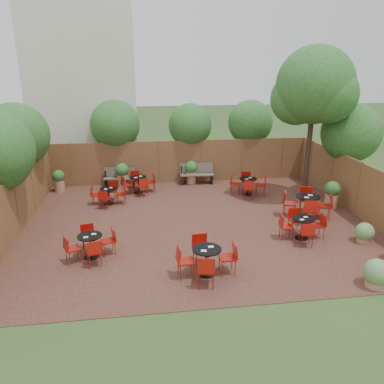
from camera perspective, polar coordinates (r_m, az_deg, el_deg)
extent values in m
plane|color=#354F23|center=(13.49, 0.78, -4.68)|extent=(80.00, 80.00, 0.00)
cube|color=#311A14|center=(13.49, 0.78, -4.64)|extent=(12.00, 10.00, 0.02)
cube|color=brown|center=(17.88, -1.62, 4.60)|extent=(12.00, 0.08, 2.00)
cube|color=brown|center=(13.63, -25.01, -1.76)|extent=(0.08, 10.00, 2.00)
cube|color=brown|center=(15.20, 23.77, 0.42)|extent=(0.08, 10.00, 2.00)
cube|color=beige|center=(20.46, -15.73, 14.23)|extent=(5.00, 4.00, 8.00)
sphere|color=#23591C|center=(16.17, -24.99, 7.71)|extent=(2.52, 2.52, 2.52)
sphere|color=#23591C|center=(18.17, -11.51, 9.88)|extent=(2.28, 2.28, 2.28)
sphere|color=#23591C|center=(18.21, -0.29, 10.04)|extent=(2.05, 2.05, 2.05)
sphere|color=#23591C|center=(19.02, 8.76, 10.31)|extent=(2.17, 2.17, 2.17)
sphere|color=#23591C|center=(16.79, 22.82, 8.21)|extent=(2.39, 2.39, 2.39)
cylinder|color=black|center=(15.85, 17.23, 7.25)|extent=(0.25, 0.25, 4.83)
sphere|color=#23591C|center=(15.60, 18.01, 15.09)|extent=(2.94, 2.94, 2.94)
sphere|color=#23591C|center=(15.79, 15.50, 13.41)|extent=(2.06, 2.06, 2.06)
sphere|color=#23591C|center=(15.44, 19.90, 13.60)|extent=(2.15, 2.15, 2.15)
cube|color=brown|center=(17.53, -10.84, 2.01)|extent=(1.45, 0.60, 0.05)
cube|color=brown|center=(17.64, -10.86, 2.97)|extent=(1.41, 0.28, 0.42)
cube|color=black|center=(17.64, -12.86, 1.25)|extent=(0.11, 0.42, 0.37)
cube|color=black|center=(17.57, -8.72, 1.44)|extent=(0.11, 0.42, 0.37)
cube|color=brown|center=(17.68, 0.76, 2.64)|extent=(1.57, 0.53, 0.05)
cube|color=brown|center=(17.80, 0.67, 3.68)|extent=(1.55, 0.18, 0.47)
cube|color=black|center=(17.66, -1.50, 1.81)|extent=(0.08, 0.47, 0.41)
cube|color=black|center=(17.86, 2.99, 1.99)|extent=(0.08, 0.47, 0.41)
cylinder|color=black|center=(14.52, 16.75, -3.62)|extent=(0.49, 0.49, 0.03)
cylinder|color=black|center=(14.38, 16.90, -2.17)|extent=(0.06, 0.06, 0.77)
cylinder|color=black|center=(14.25, 17.05, -0.68)|extent=(0.84, 0.84, 0.03)
cube|color=white|center=(14.38, 17.39, -0.44)|extent=(0.18, 0.15, 0.02)
cube|color=white|center=(14.09, 16.87, -0.78)|extent=(0.18, 0.15, 0.02)
cylinder|color=black|center=(12.80, 16.13, -6.65)|extent=(0.41, 0.41, 0.03)
cylinder|color=black|center=(12.66, 16.26, -5.29)|extent=(0.05, 0.05, 0.66)
cylinder|color=black|center=(12.54, 16.40, -3.87)|extent=(0.71, 0.71, 0.03)
cube|color=white|center=(12.64, 16.74, -3.62)|extent=(0.14, 0.10, 0.01)
cube|color=white|center=(12.40, 16.22, -4.01)|extent=(0.14, 0.10, 0.01)
cylinder|color=black|center=(16.50, 8.34, -0.32)|extent=(0.43, 0.43, 0.03)
cylinder|color=black|center=(16.39, 8.40, 0.82)|extent=(0.05, 0.05, 0.68)
cylinder|color=black|center=(16.29, 8.45, 1.99)|extent=(0.74, 0.74, 0.03)
cube|color=white|center=(16.39, 8.77, 2.15)|extent=(0.15, 0.12, 0.01)
cube|color=white|center=(16.15, 8.24, 1.93)|extent=(0.15, 0.12, 0.01)
cylinder|color=black|center=(10.36, 2.19, -12.20)|extent=(0.45, 0.45, 0.03)
cylinder|color=black|center=(10.18, 2.22, -10.45)|extent=(0.05, 0.05, 0.72)
cylinder|color=black|center=(10.01, 2.24, -8.60)|extent=(0.78, 0.78, 0.03)
cube|color=white|center=(10.09, 2.86, -8.23)|extent=(0.15, 0.11, 0.02)
cube|color=white|center=(9.87, 1.78, -8.85)|extent=(0.15, 0.11, 0.02)
cylinder|color=black|center=(15.58, -12.34, -1.72)|extent=(0.39, 0.39, 0.03)
cylinder|color=black|center=(15.48, -12.42, -0.63)|extent=(0.04, 0.04, 0.62)
cylinder|color=black|center=(15.38, -12.50, 0.48)|extent=(0.67, 0.67, 0.03)
cube|color=white|center=(15.43, -12.10, 0.65)|extent=(0.14, 0.11, 0.01)
cube|color=white|center=(15.28, -12.86, 0.42)|extent=(0.14, 0.11, 0.01)
cylinder|color=black|center=(11.56, -14.88, -9.39)|extent=(0.41, 0.41, 0.03)
cylinder|color=black|center=(11.41, -15.02, -7.93)|extent=(0.05, 0.05, 0.65)
cylinder|color=black|center=(11.27, -15.16, -6.41)|extent=(0.71, 0.71, 0.03)
cube|color=white|center=(11.31, -14.56, -6.14)|extent=(0.15, 0.13, 0.01)
cube|color=white|center=(11.17, -15.71, -6.56)|extent=(0.15, 0.13, 0.01)
cylinder|color=black|center=(16.74, -8.03, -0.03)|extent=(0.42, 0.42, 0.03)
cylinder|color=black|center=(16.63, -8.08, 1.08)|extent=(0.05, 0.05, 0.67)
cylinder|color=black|center=(16.53, -8.14, 2.21)|extent=(0.72, 0.72, 0.03)
cube|color=white|center=(16.60, -7.75, 2.37)|extent=(0.15, 0.13, 0.01)
cube|color=white|center=(16.42, -8.47, 2.15)|extent=(0.15, 0.13, 0.01)
cylinder|color=#9F6A4F|center=(17.57, -10.38, 1.69)|extent=(0.50, 0.50, 0.58)
sphere|color=#23591C|center=(17.43, -10.48, 3.31)|extent=(0.60, 0.60, 0.60)
cylinder|color=#9F6A4F|center=(17.83, -0.15, 2.22)|extent=(0.48, 0.48, 0.55)
sphere|color=#23591C|center=(17.70, -0.15, 3.75)|extent=(0.58, 0.58, 0.58)
cylinder|color=#9F6A4F|center=(17.66, -19.33, 0.88)|extent=(0.44, 0.44, 0.50)
sphere|color=#23591C|center=(17.53, -19.48, 2.28)|extent=(0.53, 0.53, 0.53)
cylinder|color=#9F6A4F|center=(15.69, 20.18, -1.28)|extent=(0.49, 0.49, 0.56)
sphere|color=#23591C|center=(15.53, 20.38, 0.46)|extent=(0.59, 0.59, 0.59)
cylinder|color=#9F6A4F|center=(10.85, 25.92, -12.12)|extent=(0.50, 0.50, 0.23)
sphere|color=#517C40|center=(10.72, 26.14, -10.80)|extent=(0.69, 0.69, 0.69)
cylinder|color=#9F6A4F|center=(13.20, 24.41, -6.46)|extent=(0.43, 0.43, 0.20)
sphere|color=#517C40|center=(13.10, 24.55, -5.49)|extent=(0.59, 0.59, 0.59)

